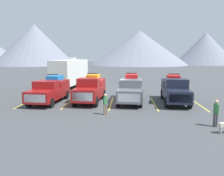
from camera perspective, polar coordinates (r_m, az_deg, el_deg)
The scene contains 14 objects.
ground_plane at distance 20.46m, azimuth -0.04°, elevation -3.43°, with size 240.00×240.00×0.00m, color #3F4244.
pickup_truck_a at distance 20.70m, azimuth -15.74°, elevation -0.45°, with size 2.52×5.54×2.48m.
pickup_truck_b at distance 20.10m, azimuth -5.56°, elevation -0.21°, with size 2.39×5.36×2.57m.
pickup_truck_c at distance 20.07m, azimuth 4.88°, elevation -0.26°, with size 2.45×5.72×2.59m.
pickup_truck_d at distance 20.50m, azimuth 15.91°, elevation -0.36°, with size 2.43×5.76×2.53m.
lot_stripe_a at distance 21.60m, azimuth -20.76°, elevation -3.34°, with size 0.12×5.50×0.01m, color gold.
lot_stripe_b at distance 20.33m, azimuth -10.95°, elevation -3.65°, with size 0.12×5.50×0.01m, color gold.
lot_stripe_c at distance 19.72m, azimuth -0.19°, elevation -3.87°, with size 0.12×5.50×0.01m, color gold.
lot_stripe_d at distance 19.83m, azimuth 10.85°, elevation -3.95°, with size 0.12×5.50×0.01m, color gold.
lot_stripe_e at distance 20.65m, azimuth 21.39°, elevation -3.90°, with size 0.12×5.50×0.01m, color gold.
camper_trailer_a at distance 29.40m, azimuth -10.79°, elevation 4.11°, with size 3.42×8.93×3.90m.
person_a at distance 15.69m, azimuth -1.76°, elevation -3.83°, with size 0.31×0.27×1.53m.
person_b at distance 14.48m, azimuth 25.28°, elevation -5.48°, with size 0.29×0.32×1.63m.
mountain_ridge at distance 97.35m, azimuth -4.85°, elevation 10.29°, with size 152.21×45.91×17.20m.
Camera 1 is at (1.32, -19.97, 4.24)m, focal length 35.39 mm.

